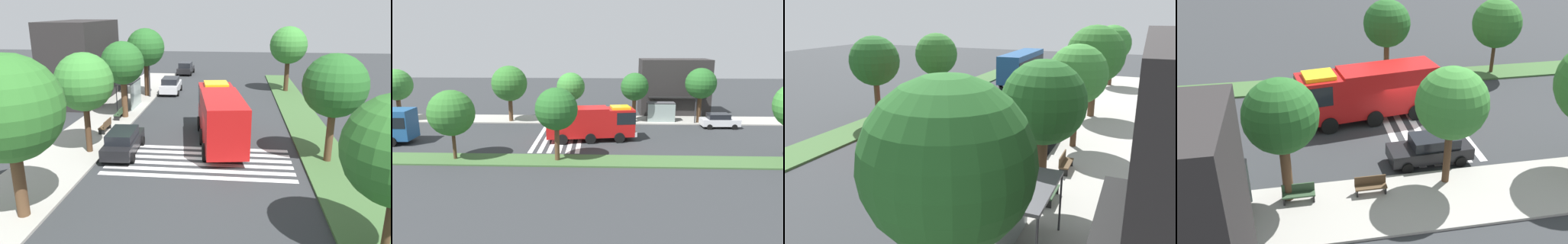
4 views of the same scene
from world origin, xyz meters
The scene contains 19 objects.
ground_plane centered at (0.00, 0.00, 0.00)m, with size 120.00×120.00×0.00m, color #2D3033.
sidewalk centered at (0.00, 8.47, 0.07)m, with size 60.00×4.60×0.14m, color #9E9B93.
median_strip centered at (0.00, -7.66, 0.07)m, with size 60.00×3.00×0.14m, color #3D6033.
crosswalk centered at (-1.21, 0.00, 0.01)m, with size 4.95×11.10×0.01m.
fire_truck centered at (2.43, -1.02, 2.05)m, with size 9.71×3.83×3.66m.
parked_car_west centered at (-0.41, 4.96, 0.84)m, with size 4.76×2.17×1.62m.
parked_car_mid centered at (17.72, 4.96, 0.90)m, with size 4.56×2.20×1.76m.
bus_stop_shelter centered at (11.08, 7.45, 1.89)m, with size 3.50×1.40×2.46m.
bench_near_shelter centered at (7.08, 7.47, 0.59)m, with size 1.60×0.50×0.90m.
bench_west_of_shelter centered at (3.49, 7.47, 0.59)m, with size 1.60×0.50×0.90m.
street_lamp centered at (15.27, 6.76, 3.66)m, with size 0.36×0.36×5.93m.
storefront_building centered at (13.69, 13.16, 3.91)m, with size 9.61×5.61×7.82m.
sidewalk_tree_far_west centered at (-23.20, 7.16, 4.76)m, with size 4.06×4.06×6.70m.
sidewalk_tree_west centered at (-8.41, 7.16, 5.01)m, with size 4.51×4.51×7.16m.
sidewalk_tree_center centered at (-0.55, 7.16, 4.63)m, with size 3.60×3.60×6.32m.
sidewalk_tree_east centered at (7.55, 7.16, 4.64)m, with size 3.52×3.52×6.32m.
sidewalk_tree_far_east centered at (15.81, 7.16, 5.10)m, with size 3.85×3.85×6.94m.
median_tree_far_west centered at (-9.72, -7.66, 4.30)m, with size 4.01×4.01×6.18m.
median_tree_west centered at (-0.55, -7.66, 4.70)m, with size 3.69×3.69×6.44m.
Camera 2 is at (3.17, -36.64, 10.54)m, focal length 31.88 mm.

